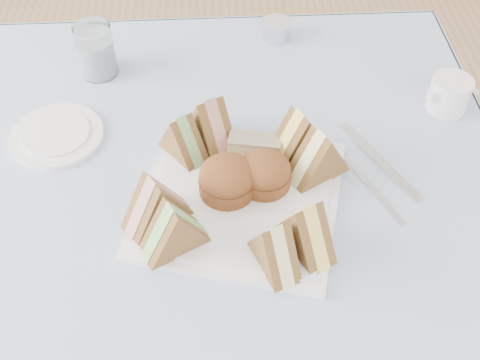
{
  "coord_description": "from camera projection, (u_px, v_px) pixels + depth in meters",
  "views": [
    {
      "loc": [
        0.03,
        -0.62,
        1.47
      ],
      "look_at": [
        0.06,
        -0.01,
        0.8
      ],
      "focal_mm": 45.0,
      "sensor_mm": 36.0,
      "label": 1
    }
  ],
  "objects": [
    {
      "name": "sandwich_bl_b",
      "position": [
        211.0,
        121.0,
        0.99
      ],
      "size": [
        0.09,
        0.11,
        0.09
      ],
      "primitive_type": null,
      "rotation": [
        0.0,
        0.0,
        2.05
      ],
      "color": "brown",
      "rests_on": "serving_plate"
    },
    {
      "name": "sandwich_br_a",
      "position": [
        319.0,
        154.0,
        0.94
      ],
      "size": [
        0.11,
        0.09,
        0.09
      ],
      "primitive_type": null,
      "rotation": [
        0.0,
        0.0,
        -2.61
      ],
      "color": "brown",
      "rests_on": "serving_plate"
    },
    {
      "name": "scone_right",
      "position": [
        265.0,
        172.0,
        0.94
      ],
      "size": [
        0.09,
        0.09,
        0.06
      ],
      "primitive_type": "cylinder",
      "rotation": [
        0.0,
        0.0,
        0.04
      ],
      "color": "brown",
      "rests_on": "serving_plate"
    },
    {
      "name": "sandwich_fr_b",
      "position": [
        275.0,
        245.0,
        0.83
      ],
      "size": [
        0.07,
        0.1,
        0.08
      ],
      "primitive_type": null,
      "rotation": [
        0.0,
        0.0,
        -1.19
      ],
      "color": "brown",
      "rests_on": "serving_plate"
    },
    {
      "name": "sandwich_fl_b",
      "position": [
        173.0,
        226.0,
        0.84
      ],
      "size": [
        0.11,
        0.09,
        0.09
      ],
      "primitive_type": null,
      "rotation": [
        0.0,
        0.0,
        0.49
      ],
      "color": "brown",
      "rests_on": "serving_plate"
    },
    {
      "name": "side_plate",
      "position": [
        57.0,
        136.0,
        1.04
      ],
      "size": [
        0.17,
        0.17,
        0.01
      ],
      "primitive_type": "cylinder",
      "rotation": [
        0.0,
        0.0,
        -0.05
      ],
      "color": "white",
      "rests_on": "tablecloth"
    },
    {
      "name": "sandwich_bl_a",
      "position": [
        182.0,
        136.0,
        0.97
      ],
      "size": [
        0.09,
        0.1,
        0.08
      ],
      "primitive_type": null,
      "rotation": [
        0.0,
        0.0,
        2.21
      ],
      "color": "brown",
      "rests_on": "serving_plate"
    },
    {
      "name": "scone_left",
      "position": [
        227.0,
        179.0,
        0.92
      ],
      "size": [
        0.1,
        0.1,
        0.06
      ],
      "primitive_type": "cylinder",
      "rotation": [
        0.0,
        0.0,
        -0.12
      ],
      "color": "brown",
      "rests_on": "serving_plate"
    },
    {
      "name": "water_glass",
      "position": [
        96.0,
        50.0,
        1.13
      ],
      "size": [
        0.09,
        0.09,
        0.1
      ],
      "primitive_type": "cylinder",
      "rotation": [
        0.0,
        0.0,
        -0.36
      ],
      "color": "white",
      "rests_on": "tablecloth"
    },
    {
      "name": "serving_plate",
      "position": [
        240.0,
        199.0,
        0.94
      ],
      "size": [
        0.37,
        0.37,
        0.01
      ],
      "primitive_type": "cube",
      "rotation": [
        0.0,
        0.0,
        -0.26
      ],
      "color": "white",
      "rests_on": "tablecloth"
    },
    {
      "name": "sandwich_br_b",
      "position": [
        298.0,
        134.0,
        0.97
      ],
      "size": [
        0.11,
        0.09,
        0.09
      ],
      "primitive_type": null,
      "rotation": [
        0.0,
        0.0,
        -2.62
      ],
      "color": "brown",
      "rests_on": "serving_plate"
    },
    {
      "name": "sandwich_fl_a",
      "position": [
        155.0,
        201.0,
        0.87
      ],
      "size": [
        0.11,
        0.1,
        0.09
      ],
      "primitive_type": null,
      "rotation": [
        0.0,
        0.0,
        0.6
      ],
      "color": "brown",
      "rests_on": "serving_plate"
    },
    {
      "name": "knife",
      "position": [
        379.0,
        160.0,
        1.01
      ],
      "size": [
        0.11,
        0.19,
        0.0
      ],
      "primitive_type": "cube",
      "rotation": [
        0.0,
        0.0,
        0.47
      ],
      "color": "silver",
      "rests_on": "tablecloth"
    },
    {
      "name": "table",
      "position": [
        211.0,
        317.0,
        1.23
      ],
      "size": [
        0.9,
        0.9,
        0.74
      ],
      "primitive_type": "cube",
      "color": "brown",
      "rests_on": "floor"
    },
    {
      "name": "fork",
      "position": [
        372.0,
        189.0,
        0.96
      ],
      "size": [
        0.07,
        0.15,
        0.0
      ],
      "primitive_type": "cube",
      "rotation": [
        0.0,
        0.0,
        0.41
      ],
      "color": "silver",
      "rests_on": "tablecloth"
    },
    {
      "name": "pastry_slice",
      "position": [
        255.0,
        147.0,
        0.98
      ],
      "size": [
        0.09,
        0.05,
        0.04
      ],
      "primitive_type": "cube",
      "rotation": [
        0.0,
        0.0,
        -0.2
      ],
      "color": "#CABF79",
      "rests_on": "serving_plate"
    },
    {
      "name": "tea_strainer",
      "position": [
        276.0,
        31.0,
        1.23
      ],
      "size": [
        0.07,
        0.07,
        0.04
      ],
      "primitive_type": "cylinder",
      "rotation": [
        0.0,
        0.0,
        0.13
      ],
      "color": "silver",
      "rests_on": "tablecloth"
    },
    {
      "name": "sandwich_fr_a",
      "position": [
        306.0,
        227.0,
        0.84
      ],
      "size": [
        0.09,
        0.11,
        0.09
      ],
      "primitive_type": null,
      "rotation": [
        0.0,
        0.0,
        -1.09
      ],
      "color": "brown",
      "rests_on": "serving_plate"
    },
    {
      "name": "tablecloth",
      "position": [
        203.0,
        200.0,
        0.95
      ],
      "size": [
        1.02,
        1.02,
        0.01
      ],
      "primitive_type": "cube",
      "color": "silver",
      "rests_on": "table"
    },
    {
      "name": "creamer_jug",
      "position": [
        449.0,
        94.0,
        1.07
      ],
      "size": [
        0.09,
        0.09,
        0.06
      ],
      "primitive_type": "cylinder",
      "rotation": [
        0.0,
        0.0,
        0.4
      ],
      "color": "white",
      "rests_on": "tablecloth"
    }
  ]
}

